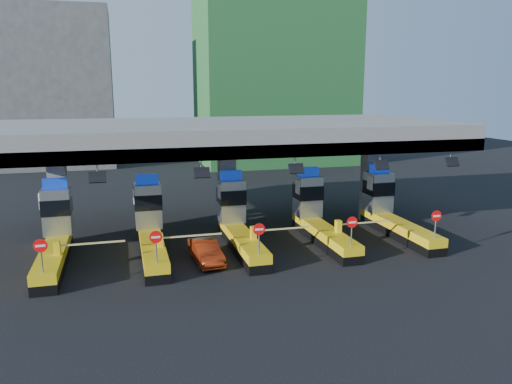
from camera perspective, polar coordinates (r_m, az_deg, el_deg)
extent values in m
plane|color=black|center=(29.50, -2.06, -6.08)|extent=(120.00, 120.00, 0.00)
cube|color=slate|center=(31.14, -3.41, 6.61)|extent=(28.00, 12.00, 1.50)
cube|color=#4C4C49|center=(25.66, -0.78, 4.63)|extent=(28.00, 0.60, 0.70)
cube|color=slate|center=(31.23, -21.59, -0.69)|extent=(1.00, 1.00, 5.50)
cube|color=slate|center=(31.65, -3.33, 0.29)|extent=(1.00, 1.00, 5.50)
cube|color=slate|center=(35.04, 12.89, 1.13)|extent=(1.00, 1.00, 5.50)
cylinder|color=slate|center=(24.98, -17.70, 2.49)|extent=(0.06, 0.06, 0.50)
cube|color=black|center=(24.84, -17.67, 1.62)|extent=(0.80, 0.38, 0.54)
cylinder|color=slate|center=(25.25, -6.29, 3.07)|extent=(0.06, 0.06, 0.50)
cube|color=black|center=(25.11, -6.20, 2.21)|extent=(0.80, 0.38, 0.54)
cylinder|color=slate|center=(26.47, 4.48, 3.50)|extent=(0.06, 0.06, 0.50)
cube|color=black|center=(26.33, 4.61, 2.69)|extent=(0.80, 0.38, 0.54)
cylinder|color=slate|center=(28.52, 14.01, 3.78)|extent=(0.06, 0.06, 0.50)
cube|color=black|center=(28.40, 14.17, 3.03)|extent=(0.80, 0.38, 0.54)
cylinder|color=slate|center=(30.95, 21.33, 3.93)|extent=(0.06, 0.06, 0.50)
cube|color=black|center=(30.84, 21.50, 3.24)|extent=(0.80, 0.38, 0.54)
cube|color=black|center=(28.04, -22.07, -7.40)|extent=(1.20, 8.00, 0.50)
cube|color=#E5B70C|center=(27.88, -22.15, -6.42)|extent=(1.20, 8.00, 0.50)
cube|color=#9EA3A8|center=(30.16, -21.77, -2.00)|extent=(1.50, 1.50, 2.60)
cube|color=black|center=(30.08, -21.81, -1.45)|extent=(1.56, 1.56, 0.90)
cube|color=#0C2DBF|center=(29.85, -21.99, 0.95)|extent=(1.30, 0.35, 0.55)
cube|color=white|center=(29.83, -23.45, -0.90)|extent=(0.06, 0.70, 0.90)
cylinder|color=slate|center=(24.22, -23.29, -6.99)|extent=(0.07, 0.07, 1.30)
cylinder|color=red|center=(24.01, -23.42, -5.66)|extent=(0.60, 0.04, 0.60)
cube|color=white|center=(23.99, -23.43, -5.67)|extent=(0.42, 0.02, 0.10)
cube|color=#E5B70C|center=(26.53, -21.79, -5.95)|extent=(0.30, 0.35, 0.70)
cube|color=white|center=(26.34, -18.23, -5.59)|extent=(3.20, 0.08, 0.08)
cube|color=black|center=(27.82, -11.74, -6.90)|extent=(1.20, 8.00, 0.50)
cube|color=#E5B70C|center=(27.67, -11.78, -5.92)|extent=(1.20, 8.00, 0.50)
cube|color=#9EA3A8|center=(29.96, -12.24, -1.50)|extent=(1.50, 1.50, 2.60)
cube|color=black|center=(29.88, -12.26, -0.95)|extent=(1.56, 1.56, 0.90)
cube|color=#0C2DBF|center=(29.65, -12.37, 1.47)|extent=(1.30, 0.35, 0.55)
cube|color=white|center=(29.50, -13.82, -0.39)|extent=(0.06, 0.70, 0.90)
cylinder|color=slate|center=(23.97, -11.33, -6.42)|extent=(0.07, 0.07, 1.30)
cylinder|color=red|center=(23.77, -11.38, -5.07)|extent=(0.60, 0.04, 0.60)
cube|color=white|center=(23.74, -11.38, -5.09)|extent=(0.42, 0.02, 0.10)
cube|color=#E5B70C|center=(26.37, -10.91, -5.41)|extent=(0.30, 0.35, 0.70)
cube|color=white|center=(26.49, -7.35, -4.98)|extent=(3.20, 0.08, 0.08)
cube|color=black|center=(28.50, -1.60, -6.20)|extent=(1.20, 8.00, 0.50)
cube|color=#E5B70C|center=(28.35, -1.61, -5.24)|extent=(1.20, 8.00, 0.50)
cube|color=#9EA3A8|center=(30.59, -2.86, -0.97)|extent=(1.50, 1.50, 2.60)
cube|color=black|center=(30.51, -2.85, -0.43)|extent=(1.56, 1.56, 0.90)
cube|color=#0C2DBF|center=(30.28, -2.89, 1.95)|extent=(1.30, 0.35, 0.55)
cube|color=white|center=(30.00, -4.24, 0.12)|extent=(0.06, 0.70, 0.90)
cylinder|color=slate|center=(24.75, 0.34, -5.60)|extent=(0.07, 0.07, 1.30)
cylinder|color=red|center=(24.55, 0.36, -4.28)|extent=(0.60, 0.04, 0.60)
cube|color=white|center=(24.53, 0.38, -4.30)|extent=(0.42, 0.02, 0.10)
cube|color=#E5B70C|center=(27.15, -0.30, -4.69)|extent=(0.30, 0.35, 0.70)
cube|color=white|center=(27.57, 3.02, -4.23)|extent=(3.20, 0.08, 0.08)
cube|color=black|center=(30.01, 7.76, -5.37)|extent=(1.20, 8.00, 0.50)
cube|color=#E5B70C|center=(29.86, 7.79, -4.46)|extent=(1.20, 8.00, 0.50)
cube|color=#9EA3A8|center=(32.00, 5.92, -0.45)|extent=(1.50, 1.50, 2.60)
cube|color=black|center=(31.92, 5.95, 0.07)|extent=(1.56, 1.56, 0.90)
cube|color=#0C2DBF|center=(31.71, 5.98, 2.34)|extent=(1.30, 0.35, 0.55)
cube|color=white|center=(31.31, 4.78, 0.61)|extent=(0.06, 0.70, 0.90)
cylinder|color=slate|center=(26.47, 10.86, -4.66)|extent=(0.07, 0.07, 1.30)
cylinder|color=red|center=(26.29, 10.94, -3.42)|extent=(0.60, 0.04, 0.60)
cube|color=white|center=(26.27, 10.97, -3.43)|extent=(0.42, 0.02, 0.10)
cube|color=#E5B70C|center=(28.78, 9.39, -3.89)|extent=(0.30, 0.35, 0.70)
cube|color=white|center=(29.46, 12.32, -3.44)|extent=(3.20, 0.08, 0.08)
cube|color=black|center=(32.23, 16.01, -4.53)|extent=(1.20, 8.00, 0.50)
cube|color=#E5B70C|center=(32.09, 16.06, -3.67)|extent=(1.20, 8.00, 0.50)
cube|color=#9EA3A8|center=(34.09, 13.79, 0.02)|extent=(1.50, 1.50, 2.60)
cube|color=black|center=(34.02, 13.84, 0.51)|extent=(1.56, 1.56, 0.90)
cube|color=#0C2DBF|center=(33.81, 13.92, 2.65)|extent=(1.30, 0.35, 0.55)
cube|color=white|center=(33.32, 12.89, 1.03)|extent=(0.06, 0.70, 0.90)
cylinder|color=slate|center=(28.97, 19.82, -3.73)|extent=(0.07, 0.07, 1.30)
cylinder|color=red|center=(28.79, 19.94, -2.59)|extent=(0.60, 0.04, 0.60)
cube|color=white|center=(28.77, 19.96, -2.60)|extent=(0.42, 0.02, 0.10)
cube|color=#E5B70C|center=(31.15, 17.81, -3.10)|extent=(0.30, 0.35, 0.70)
cube|color=white|center=(32.04, 20.30, -2.68)|extent=(3.20, 0.08, 0.08)
cube|color=#1E5926|center=(62.32, 2.08, 16.33)|extent=(18.00, 12.00, 28.00)
cube|color=#4C4C49|center=(63.83, -22.48, 10.86)|extent=(14.00, 10.00, 18.00)
imported|color=maroon|center=(26.65, -5.74, -6.78)|extent=(1.54, 3.66, 1.17)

